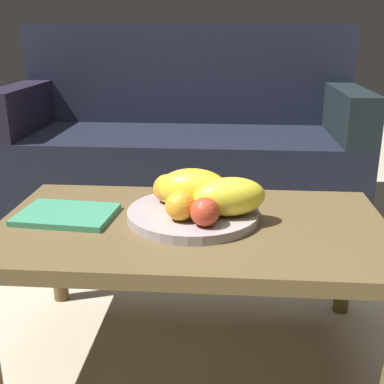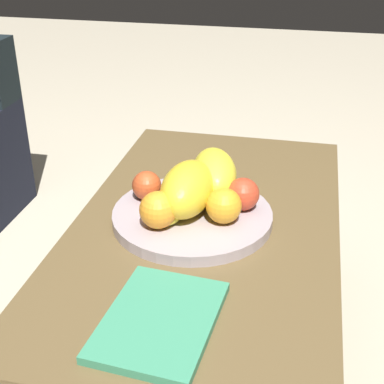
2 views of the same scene
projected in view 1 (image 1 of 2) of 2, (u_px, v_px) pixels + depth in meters
name	position (u px, v px, depth m)	size (l,w,h in m)	color
ground_plane	(192.00, 351.00, 1.40)	(8.00, 8.00, 0.00)	#B2A78F
coffee_table	(192.00, 239.00, 1.29)	(1.02, 0.58, 0.40)	brown
couch	(183.00, 148.00, 2.46)	(1.70, 0.70, 0.90)	black
fruit_bowl	(192.00, 214.00, 1.30)	(0.35, 0.35, 0.03)	#A19397
melon_large_front	(194.00, 189.00, 1.29)	(0.19, 0.11, 0.11)	yellow
melon_smaller_beside	(230.00, 196.00, 1.25)	(0.19, 0.10, 0.10)	yellow
orange_front	(167.00, 188.00, 1.34)	(0.08, 0.08, 0.08)	orange
orange_left	(180.00, 206.00, 1.22)	(0.08, 0.08, 0.08)	orange
apple_front	(205.00, 212.00, 1.18)	(0.07, 0.07, 0.07)	#BE3C23
apple_left	(209.00, 185.00, 1.39)	(0.07, 0.07, 0.07)	#BC4822
banana_bunch	(186.00, 197.00, 1.32)	(0.17, 0.11, 0.06)	yellow
magazine	(67.00, 215.00, 1.31)	(0.25, 0.18, 0.02)	#3A8B65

